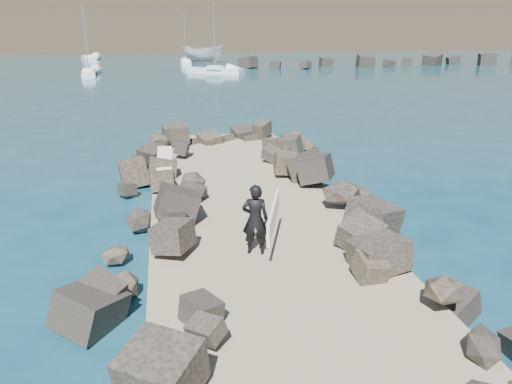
# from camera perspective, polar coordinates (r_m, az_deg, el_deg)

# --- Properties ---
(ground) EXTENTS (800.00, 800.00, 0.00)m
(ground) POSITION_cam_1_polar(r_m,az_deg,el_deg) (15.59, -0.66, -4.05)
(ground) COLOR #0F384C
(ground) RESTS_ON ground
(jetty) EXTENTS (6.00, 26.00, 0.60)m
(jetty) POSITION_cam_1_polar(r_m,az_deg,el_deg) (13.67, 0.75, -6.10)
(jetty) COLOR #8C7759
(jetty) RESTS_ON ground
(riprap_left) EXTENTS (2.60, 22.00, 1.00)m
(riprap_left) POSITION_cam_1_polar(r_m,az_deg,el_deg) (13.84, -11.57, -5.27)
(riprap_left) COLOR black
(riprap_left) RESTS_ON ground
(riprap_right) EXTENTS (2.60, 22.00, 1.00)m
(riprap_right) POSITION_cam_1_polar(r_m,az_deg,el_deg) (14.81, 11.49, -3.63)
(riprap_right) COLOR black
(riprap_right) RESTS_ON ground
(breakwater_secondary) EXTENTS (52.00, 4.00, 1.20)m
(breakwater_secondary) POSITION_cam_1_polar(r_m,az_deg,el_deg) (78.81, 18.65, 13.94)
(breakwater_secondary) COLOR black
(breakwater_secondary) RESTS_ON ground
(surfboard_resting) EXTENTS (0.61, 2.22, 0.07)m
(surfboard_resting) POSITION_cam_1_polar(r_m,az_deg,el_deg) (19.14, -10.39, 3.30)
(surfboard_resting) COLOR white
(surfboard_resting) RESTS_ON riprap_left
(boat_imported) EXTENTS (7.45, 5.84, 2.73)m
(boat_imported) POSITION_cam_1_polar(r_m,az_deg,el_deg) (81.92, -6.00, 15.48)
(boat_imported) COLOR silver
(boat_imported) RESTS_ON ground
(surfer_with_board) EXTENTS (1.20, 2.13, 1.79)m
(surfer_with_board) POSITION_cam_1_polar(r_m,az_deg,el_deg) (12.21, 0.20, -3.10)
(surfer_with_board) COLOR black
(surfer_with_board) RESTS_ON jetty
(sailboat_a) EXTENTS (2.22, 6.83, 8.12)m
(sailboat_a) POSITION_cam_1_polar(r_m,az_deg,el_deg) (63.52, -18.57, 12.75)
(sailboat_a) COLOR white
(sailboat_a) RESTS_ON ground
(sailboat_e) EXTENTS (3.39, 7.73, 9.06)m
(sailboat_e) POSITION_cam_1_polar(r_m,az_deg,el_deg) (88.80, -18.58, 14.23)
(sailboat_e) COLOR white
(sailboat_e) RESTS_ON ground
(sailboat_b) EXTENTS (1.56, 6.20, 7.52)m
(sailboat_b) POSITION_cam_1_polar(r_m,az_deg,el_deg) (75.97, -7.96, 14.37)
(sailboat_b) COLOR white
(sailboat_b) RESTS_ON ground
(sailboat_f) EXTENTS (2.80, 6.24, 7.46)m
(sailboat_f) POSITION_cam_1_polar(r_m,az_deg,el_deg) (117.78, 9.55, 15.83)
(sailboat_f) COLOR white
(sailboat_f) RESTS_ON ground
(sailboat_c) EXTENTS (6.79, 5.07, 8.51)m
(sailboat_c) POSITION_cam_1_polar(r_m,az_deg,el_deg) (63.78, -4.68, 13.66)
(sailboat_c) COLOR white
(sailboat_c) RESTS_ON ground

